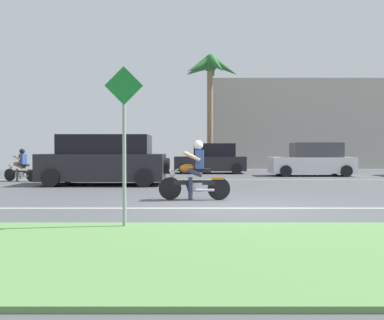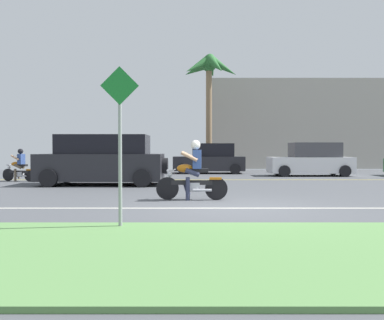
# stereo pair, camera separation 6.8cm
# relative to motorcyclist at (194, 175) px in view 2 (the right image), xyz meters

# --- Properties ---
(ground) EXTENTS (56.00, 30.00, 0.04)m
(ground) POSITION_rel_motorcyclist_xyz_m (0.91, 1.49, -0.68)
(ground) COLOR #4C4F54
(grass_median) EXTENTS (56.00, 3.80, 0.06)m
(grass_median) POSITION_rel_motorcyclist_xyz_m (0.91, -5.61, -0.63)
(grass_median) COLOR #5B8C4C
(grass_median) RESTS_ON ground
(lane_line_near) EXTENTS (50.40, 0.12, 0.01)m
(lane_line_near) POSITION_rel_motorcyclist_xyz_m (0.91, -1.57, -0.65)
(lane_line_near) COLOR silver
(lane_line_near) RESTS_ON ground
(lane_line_far) EXTENTS (50.40, 0.12, 0.01)m
(lane_line_far) POSITION_rel_motorcyclist_xyz_m (0.91, 7.17, -0.65)
(lane_line_far) COLOR yellow
(lane_line_far) RESTS_ON ground
(motorcyclist) EXTENTS (1.86, 0.61, 1.56)m
(motorcyclist) POSITION_rel_motorcyclist_xyz_m (0.00, 0.00, 0.00)
(motorcyclist) COLOR black
(motorcyclist) RESTS_ON ground
(suv_nearby) EXTENTS (4.73, 2.27, 1.85)m
(suv_nearby) POSITION_rel_motorcyclist_xyz_m (-3.34, 4.66, 0.25)
(suv_nearby) COLOR #232328
(suv_nearby) RESTS_ON ground
(parked_car_0) EXTENTS (4.21, 1.86, 1.65)m
(parked_car_0) POSITION_rel_motorcyclist_xyz_m (-5.27, 12.28, 0.11)
(parked_car_0) COLOR #AD1E1E
(parked_car_0) RESTS_ON ground
(parked_car_1) EXTENTS (3.94, 1.99, 1.65)m
(parked_car_1) POSITION_rel_motorcyclist_xyz_m (1.00, 12.23, 0.11)
(parked_car_1) COLOR #232328
(parked_car_1) RESTS_ON ground
(parked_car_2) EXTENTS (4.07, 1.86, 1.66)m
(parked_car_2) POSITION_rel_motorcyclist_xyz_m (5.95, 9.94, 0.11)
(parked_car_2) COLOR silver
(parked_car_2) RESTS_ON ground
(palm_tree_0) EXTENTS (3.64, 3.71, 7.18)m
(palm_tree_0) POSITION_rel_motorcyclist_xyz_m (1.03, 14.94, 5.32)
(palm_tree_0) COLOR #846B4C
(palm_tree_0) RESTS_ON ground
(motorcyclist_distant) EXTENTS (1.56, 0.67, 1.35)m
(motorcyclist_distant) POSITION_rel_motorcyclist_xyz_m (-7.17, 6.38, -0.09)
(motorcyclist_distant) COLOR black
(motorcyclist_distant) RESTS_ON ground
(street_sign) EXTENTS (0.62, 0.06, 2.65)m
(street_sign) POSITION_rel_motorcyclist_xyz_m (-1.18, -4.03, 0.95)
(street_sign) COLOR gray
(street_sign) RESTS_ON ground
(building_far) EXTENTS (12.98, 4.00, 6.19)m
(building_far) POSITION_rel_motorcyclist_xyz_m (7.62, 19.49, 2.44)
(building_far) COLOR #A8A399
(building_far) RESTS_ON ground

